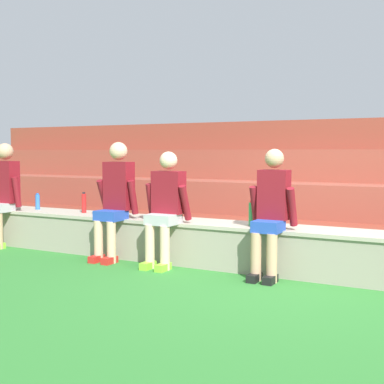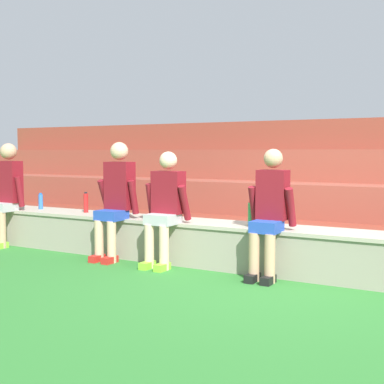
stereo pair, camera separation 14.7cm
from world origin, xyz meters
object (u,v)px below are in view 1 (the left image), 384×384
object	(u,v)px
person_left_of_center	(115,197)
person_center	(165,205)
person_right_of_center	(271,210)
water_bottle_center_gap	(252,214)
water_bottle_mid_right	(38,202)
person_far_left	(3,191)
water_bottle_near_right	(84,203)

from	to	relation	value
person_left_of_center	person_center	distance (m)	0.76
person_right_of_center	water_bottle_center_gap	xyz separation A→B (m)	(-0.30, 0.21, -0.08)
person_center	water_bottle_mid_right	world-z (taller)	person_center
person_left_of_center	water_bottle_center_gap	world-z (taller)	person_left_of_center
water_bottle_center_gap	person_far_left	bearing A→B (deg)	-176.20
water_bottle_near_right	person_center	bearing A→B (deg)	-13.09
person_right_of_center	water_bottle_center_gap	bearing A→B (deg)	144.15
person_left_of_center	water_bottle_near_right	bearing A→B (deg)	158.22
water_bottle_mid_right	water_bottle_near_right	world-z (taller)	water_bottle_near_right
person_left_of_center	person_center	world-z (taller)	person_left_of_center
person_far_left	water_bottle_near_right	size ratio (longest dim) A/B	5.18
person_center	person_right_of_center	distance (m)	1.27
person_left_of_center	water_bottle_near_right	xyz separation A→B (m)	(-0.74, 0.29, -0.14)
person_far_left	person_center	xyz separation A→B (m)	(2.67, -0.02, -0.07)
water_bottle_mid_right	water_bottle_center_gap	xyz separation A→B (m)	(3.31, -0.09, 0.02)
person_left_of_center	water_bottle_mid_right	xyz separation A→B (m)	(-1.59, 0.30, -0.16)
person_far_left	water_bottle_center_gap	size ratio (longest dim) A/B	5.17
person_left_of_center	water_bottle_center_gap	xyz separation A→B (m)	(1.73, 0.21, -0.14)
water_bottle_mid_right	water_bottle_near_right	distance (m)	0.85
person_right_of_center	water_bottle_near_right	xyz separation A→B (m)	(-2.76, 0.30, -0.08)
person_far_left	person_center	world-z (taller)	person_far_left
person_right_of_center	water_bottle_center_gap	world-z (taller)	person_right_of_center
person_center	water_bottle_center_gap	world-z (taller)	person_center
person_center	person_right_of_center	xyz separation A→B (m)	(1.27, 0.05, 0.01)
person_left_of_center	person_center	xyz separation A→B (m)	(0.75, -0.05, -0.07)
person_left_of_center	water_bottle_near_right	distance (m)	0.81
person_left_of_center	water_bottle_mid_right	distance (m)	1.62
person_far_left	person_right_of_center	bearing A→B (deg)	0.38
water_bottle_mid_right	water_bottle_near_right	bearing A→B (deg)	-0.37
person_far_left	person_left_of_center	distance (m)	1.91
person_left_of_center	water_bottle_mid_right	bearing A→B (deg)	169.28
person_center	water_bottle_mid_right	xyz separation A→B (m)	(-2.34, 0.35, -0.10)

